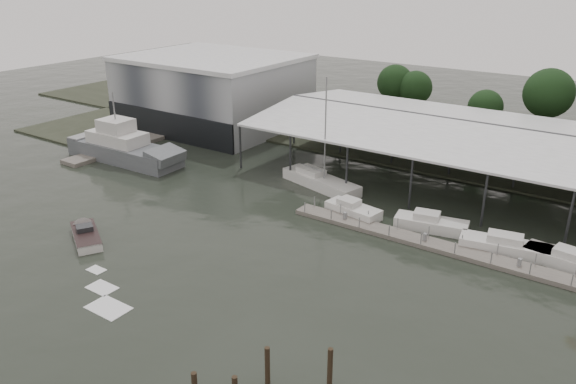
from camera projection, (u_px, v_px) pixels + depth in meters
The scene contains 13 objects.
ground at pixel (229, 246), 49.22m from camera, with size 200.00×200.00×0.00m, color #222820.
land_strip_far at pixel (416, 134), 81.26m from camera, with size 140.00×30.00×0.30m.
land_strip_west at pixel (161, 113), 93.11m from camera, with size 20.00×40.00×0.30m.
storage_warehouse at pixel (214, 90), 84.81m from camera, with size 24.50×20.50×10.50m.
covered_boat_shed at pixel (521, 135), 59.37m from camera, with size 58.24×24.00×6.96m.
trawler_dock at pixel (125, 146), 75.58m from camera, with size 3.00×18.00×0.50m.
floating_dock at pixel (435, 245), 48.91m from camera, with size 28.00×2.00×1.40m.
grey_trawler at pixel (125, 148), 70.16m from camera, with size 16.81×5.10×8.84m.
white_sailboat at pixel (320, 181), 62.14m from camera, with size 10.35×5.08×12.50m.
speedboat_underway at pixel (85, 234), 50.53m from camera, with size 15.90×9.85×2.00m.
moored_cruiser_0 at pixel (353, 210), 54.99m from camera, with size 5.83×3.08×1.70m.
moored_cruiser_1 at pixel (431, 223), 52.09m from camera, with size 6.91×3.42×1.70m.
moored_cruiser_2 at pixel (509, 247), 47.76m from camera, with size 8.51×3.63×1.70m.
Camera 1 is at (29.11, -33.20, 22.86)m, focal length 35.00 mm.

